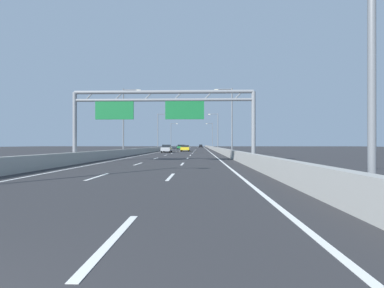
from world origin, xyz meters
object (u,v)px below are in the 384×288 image
Objects in this scene: sign_gantry at (160,108)px; green_car at (180,147)px; streetlamp_left_mid at (125,118)px; streetlamp_right_mid at (230,117)px; streetlamp_right_distant at (212,134)px; streetlamp_right_far at (217,129)px; yellow_car at (185,148)px; silver_car at (167,148)px; streetlamp_left_distant at (172,134)px; streetlamp_left_far at (159,130)px; blue_car at (183,147)px; black_car at (201,146)px.

green_car is at bearing 92.67° from sign_gantry.
streetlamp_right_mid is at bearing 0.00° from streetlamp_left_mid.
streetlamp_right_distant reaches higher than sign_gantry.
yellow_car is (-7.68, -7.69, -4.66)m from streetlamp_right_far.
streetlamp_right_distant reaches higher than silver_car.
silver_car is at bearing 124.36° from streetlamp_right_mid.
streetlamp_left_distant is (-7.18, 79.04, 0.59)m from sign_gantry.
green_car is (-10.97, 54.08, -4.65)m from streetlamp_right_mid.
silver_car is (3.98, -16.02, -4.61)m from streetlamp_left_far.
sign_gantry is 1.70× the size of streetlamp_left_far.
streetlamp_right_far is 2.30× the size of blue_car.
yellow_car is (0.07, 39.31, -4.07)m from sign_gantry.
yellow_car is at bearing 107.51° from streetlamp_right_mid.
green_car is 1.02× the size of black_car.
green_car is at bearing 96.31° from yellow_car.
black_car is 71.02m from yellow_car.
streetlamp_right_mid is at bearing -78.54° from green_car.
black_car is at bearing 93.66° from streetlamp_right_far.
sign_gantry is at bearing -64.37° from streetlamp_left_mid.
streetlamp_right_mid is 2.24× the size of green_car.
sign_gantry is 1.70× the size of streetlamp_left_mid.
streetlamp_right_distant is (0.00, 32.04, 0.00)m from streetlamp_right_far.
streetlamp_left_mid reaches higher than green_car.
silver_car is (3.98, 16.01, -4.61)m from streetlamp_left_mid.
blue_car is at bearing 108.02° from streetlamp_right_far.
streetlamp_left_far reaches higher than silver_car.
streetlamp_left_mid and streetlamp_left_far have the same top height.
yellow_car is at bearing -83.69° from green_car.
yellow_car is (3.29, -29.73, -0.01)m from green_car.
yellow_car is at bearing -134.94° from streetlamp_right_far.
streetlamp_right_far is 63.53m from black_car.
green_car is 0.90× the size of yellow_car.
streetlamp_left_mid reaches higher than black_car.
streetlamp_left_far reaches higher than yellow_car.
black_car is (3.70, 110.24, -4.04)m from sign_gantry.
streetlamp_right_mid reaches higher than yellow_car.
streetlamp_right_far is 25.05m from green_car.
streetlamp_right_mid is 1.00× the size of streetlamp_left_distant.
streetlamp_right_distant is 11.95m from blue_car.
yellow_car is (3.23, -41.22, -0.00)m from blue_car.
black_car is at bearing 77.00° from blue_car.
streetlamp_right_far is 19.95m from silver_car.
streetlamp_right_mid is at bearing 62.63° from sign_gantry.
streetlamp_right_mid is 25.95m from yellow_car.
green_car is 1.03× the size of blue_car.
streetlamp_left_distant reaches higher than green_car.
sign_gantry is at bearing -87.33° from green_car.
streetlamp_right_far is at bearing -86.34° from black_car.
blue_car is (0.06, 11.49, -0.01)m from green_car.
streetlamp_right_distant is (14.93, 64.07, 0.00)m from streetlamp_left_mid.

